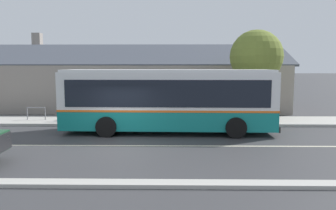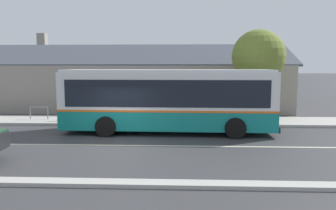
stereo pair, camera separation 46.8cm
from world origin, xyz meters
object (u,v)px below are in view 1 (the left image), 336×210
(transit_bus, at_px, (168,99))
(bench_by_building, at_px, (78,113))
(bus_stop_sign, at_px, (272,97))
(bench_down_street, at_px, (148,114))
(street_tree_primary, at_px, (258,58))
(bike_rack, at_px, (36,111))

(transit_bus, xyz_separation_m, bench_by_building, (-5.52, 2.86, -1.16))
(transit_bus, relative_size, bus_stop_sign, 4.48)
(transit_bus, height_order, bench_by_building, transit_bus)
(bench_down_street, bearing_deg, bus_stop_sign, -3.45)
(bench_down_street, relative_size, street_tree_primary, 0.32)
(bus_stop_sign, bearing_deg, transit_bus, -160.54)
(bench_by_building, height_order, bus_stop_sign, bus_stop_sign)
(bike_rack, bearing_deg, transit_bus, -20.26)
(transit_bus, height_order, street_tree_primary, street_tree_primary)
(bike_rack, bearing_deg, bench_down_street, -3.88)
(transit_bus, distance_m, bus_stop_sign, 6.28)
(street_tree_primary, height_order, bike_rack, street_tree_primary)
(bench_down_street, relative_size, bus_stop_sign, 0.74)
(bus_stop_sign, relative_size, bike_rack, 2.07)
(bike_rack, bearing_deg, bus_stop_sign, -3.66)
(bench_down_street, height_order, bike_rack, bench_down_street)
(bus_stop_sign, height_order, bike_rack, bus_stop_sign)
(bench_down_street, xyz_separation_m, street_tree_primary, (6.76, 1.43, 3.34))
(bench_by_building, xyz_separation_m, bus_stop_sign, (11.44, -0.77, 1.07))
(transit_bus, bearing_deg, bus_stop_sign, 19.46)
(street_tree_primary, bearing_deg, bench_down_street, -168.09)
(bench_by_building, bearing_deg, bike_rack, 177.07)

